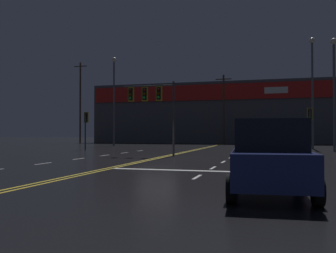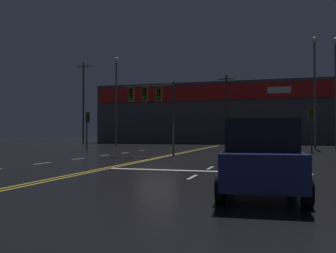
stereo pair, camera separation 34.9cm
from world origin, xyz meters
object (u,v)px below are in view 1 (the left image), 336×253
at_px(streetlight_far_median, 312,79).
at_px(parked_car, 269,157).
at_px(traffic_signal_corner_northwest, 86,122).
at_px(traffic_signal_median, 151,99).
at_px(traffic_signal_corner_northeast, 310,120).
at_px(streetlight_far_left, 334,79).
at_px(streetlight_near_left, 114,90).

height_order(streetlight_far_median, parked_car, streetlight_far_median).
bearing_deg(traffic_signal_corner_northwest, traffic_signal_median, -38.20).
relative_size(traffic_signal_median, traffic_signal_corner_northeast, 1.40).
bearing_deg(traffic_signal_corner_northwest, streetlight_far_left, 8.18).
distance_m(traffic_signal_median, streetlight_far_left, 16.44).
bearing_deg(traffic_signal_corner_northwest, traffic_signal_corner_northeast, 3.11).
distance_m(streetlight_far_median, parked_car, 30.54).
distance_m(traffic_signal_median, streetlight_near_left, 20.30).
relative_size(traffic_signal_corner_northwest, streetlight_far_median, 0.32).
relative_size(traffic_signal_corner_northeast, parked_car, 0.81).
relative_size(streetlight_far_left, streetlight_far_median, 0.87).
bearing_deg(streetlight_far_median, traffic_signal_corner_northwest, -157.22).
bearing_deg(streetlight_far_left, traffic_signal_median, -142.93).
height_order(streetlight_near_left, streetlight_far_left, streetlight_near_left).
bearing_deg(streetlight_far_median, traffic_signal_median, -127.70).
xyz_separation_m(traffic_signal_corner_northwest, streetlight_near_left, (-1.87, 10.47, 4.15)).
xyz_separation_m(traffic_signal_median, parked_car, (7.93, -14.42, -2.96)).
height_order(traffic_signal_corner_northeast, streetlight_far_left, streetlight_far_left).
distance_m(traffic_signal_corner_northwest, traffic_signal_corner_northeast, 19.46).
distance_m(traffic_signal_median, traffic_signal_corner_northeast, 13.44).
height_order(traffic_signal_corner_northwest, parked_car, traffic_signal_corner_northwest).
bearing_deg(parked_car, traffic_signal_corner_northeast, 82.42).
distance_m(streetlight_far_left, streetlight_far_median, 5.64).
bearing_deg(streetlight_far_median, traffic_signal_corner_northeast, -97.02).
bearing_deg(streetlight_far_median, streetlight_far_left, -77.63).
relative_size(streetlight_far_left, parked_car, 2.17).
distance_m(traffic_signal_corner_northwest, parked_car, 26.86).
relative_size(traffic_signal_corner_northeast, streetlight_far_median, 0.32).
bearing_deg(parked_car, streetlight_near_left, 120.13).
bearing_deg(traffic_signal_median, streetlight_far_median, 52.30).
relative_size(traffic_signal_median, streetlight_far_left, 0.52).
relative_size(streetlight_far_median, parked_car, 2.51).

